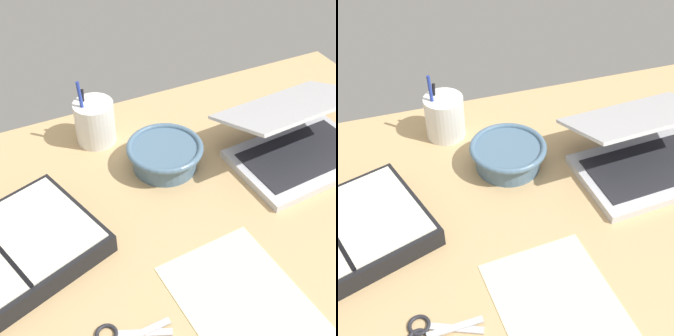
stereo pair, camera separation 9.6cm
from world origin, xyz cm
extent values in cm
cube|color=tan|center=(0.00, 0.00, 1.00)|extent=(140.00, 100.00, 2.00)
cube|color=silver|center=(32.59, 9.45, 2.90)|extent=(32.60, 22.87, 1.80)
cube|color=#232328|center=(32.59, 9.45, 3.92)|extent=(28.45, 16.83, 0.24)
cube|color=silver|center=(32.12, 16.00, 13.43)|extent=(32.52, 21.74, 8.31)
cube|color=navy|center=(32.15, 15.55, 13.25)|extent=(29.88, 19.46, 7.10)
cylinder|color=slate|center=(3.27, 21.38, 4.67)|extent=(14.77, 14.77, 5.34)
torus|color=slate|center=(3.27, 21.38, 7.34)|extent=(17.38, 17.38, 1.39)
cylinder|color=white|center=(-7.74, 37.09, 7.31)|extent=(9.47, 9.47, 10.62)
cylinder|color=black|center=(-9.80, 38.68, 9.24)|extent=(1.97, 2.31, 12.51)
cylinder|color=#233899|center=(-10.30, 36.60, 10.93)|extent=(1.17, 2.72, 15.85)
cube|color=silver|center=(-27.35, 11.46, 6.37)|extent=(21.82, 25.29, 0.30)
cube|color=#B7B7BC|center=(-17.48, -14.84, 2.60)|extent=(9.61, 1.43, 0.30)
cube|color=#B7B7BC|center=(-17.48, -14.84, 2.30)|extent=(9.30, 4.79, 0.30)
torus|color=#232328|center=(-23.08, -12.51, 2.30)|extent=(3.90, 3.90, 0.70)
cube|color=#F4EFB2|center=(0.58, -17.63, 2.08)|extent=(22.54, 30.74, 0.16)
camera|label=1|loc=(-30.42, -51.53, 73.62)|focal=50.00mm
camera|label=2|loc=(-21.45, -55.06, 73.62)|focal=50.00mm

